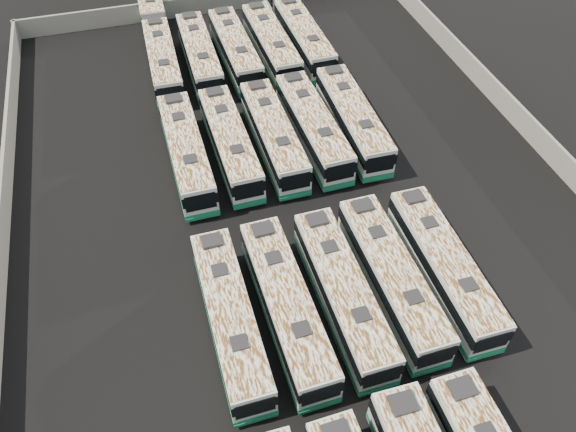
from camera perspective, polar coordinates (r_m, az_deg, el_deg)
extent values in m
plane|color=black|center=(43.41, 2.10, -1.23)|extent=(140.00, 140.00, 0.00)
cube|color=gray|center=(71.53, -7.44, 20.67)|extent=(45.20, 0.30, 2.20)
cube|color=gray|center=(52.39, 26.12, 4.85)|extent=(0.30, 73.20, 2.20)
cube|color=black|center=(31.23, 4.92, -21.06)|extent=(1.39, 1.18, 0.27)
cube|color=black|center=(32.20, 11.60, -18.14)|extent=(1.43, 1.22, 0.28)
cube|color=black|center=(33.45, 17.29, -16.34)|extent=(1.40, 1.19, 0.28)
cylinder|color=black|center=(36.11, 18.87, -19.54)|extent=(0.31, 1.07, 1.07)
cube|color=silver|center=(36.42, -5.84, -10.31)|extent=(2.70, 12.66, 2.90)
cube|color=#1A7A53|center=(37.31, -5.72, -11.20)|extent=(2.75, 12.71, 0.44)
cube|color=black|center=(36.02, -5.90, -9.90)|extent=(2.76, 12.72, 0.97)
cube|color=black|center=(33.08, -3.34, -18.91)|extent=(2.32, 0.07, 1.53)
cube|color=#1A7A53|center=(34.56, -3.22, -20.01)|extent=(2.64, 0.11, 0.30)
cube|color=white|center=(35.19, -6.02, -9.01)|extent=(2.64, 12.41, 0.07)
cube|color=black|center=(33.61, -4.98, -12.69)|extent=(1.01, 1.01, 0.15)
cube|color=black|center=(36.75, -6.98, -5.45)|extent=(1.01, 1.01, 0.15)
cube|color=black|center=(38.31, -7.77, -2.52)|extent=(1.38, 1.17, 0.27)
cylinder|color=black|center=(35.49, -6.04, -17.16)|extent=(0.30, 1.06, 1.05)
cylinder|color=black|center=(35.62, -2.35, -16.30)|extent=(0.30, 1.06, 1.05)
cylinder|color=black|center=(39.75, -8.59, -6.95)|extent=(0.30, 1.06, 1.05)
cylinder|color=black|center=(39.87, -5.40, -6.24)|extent=(0.30, 1.06, 1.05)
cube|color=silver|center=(36.69, -0.13, -9.15)|extent=(3.01, 13.01, 2.97)
cube|color=#1A7A53|center=(37.60, -0.13, -10.08)|extent=(3.06, 13.06, 0.45)
cube|color=black|center=(36.29, -0.13, -8.72)|extent=(3.07, 13.07, 0.99)
cube|color=black|center=(33.37, 3.43, -17.64)|extent=(2.37, 0.12, 1.56)
cube|color=#1A7A53|center=(34.87, 3.30, -18.81)|extent=(2.70, 0.16, 0.30)
cube|color=white|center=(35.45, -0.13, -7.79)|extent=(2.95, 12.75, 0.08)
cube|color=black|center=(33.87, 1.36, -11.42)|extent=(1.05, 1.05, 0.15)
cube|color=black|center=(37.01, -1.48, -4.26)|extent=(1.05, 1.05, 0.15)
cube|color=black|center=(38.59, -2.59, -1.35)|extent=(1.43, 1.22, 0.28)
cylinder|color=black|center=(35.65, 0.14, -16.09)|extent=(0.33, 1.09, 1.08)
cylinder|color=black|center=(36.05, 3.76, -15.05)|extent=(0.33, 1.09, 1.08)
cylinder|color=black|center=(39.93, -3.53, -5.92)|extent=(0.33, 1.09, 1.08)
cylinder|color=black|center=(40.29, -0.36, -5.13)|extent=(0.33, 1.09, 1.08)
cube|color=silver|center=(37.47, 5.58, -7.84)|extent=(2.79, 12.79, 2.93)
cube|color=#1A7A53|center=(38.34, 5.47, -8.76)|extent=(2.84, 12.85, 0.45)
cube|color=black|center=(37.08, 5.64, -7.41)|extent=(2.85, 12.86, 0.98)
cube|color=black|center=(34.26, 9.58, -15.83)|extent=(2.34, 0.08, 1.54)
cube|color=#1A7A53|center=(35.70, 9.25, -17.03)|extent=(2.66, 0.13, 0.30)
cube|color=white|center=(36.26, 5.75, -6.47)|extent=(2.74, 12.54, 0.07)
cube|color=black|center=(34.74, 7.44, -9.91)|extent=(1.02, 1.02, 0.15)
cube|color=black|center=(37.77, 4.24, -3.12)|extent=(1.02, 1.02, 0.15)
cube|color=black|center=(39.29, 2.98, -0.34)|extent=(1.40, 1.18, 0.28)
cylinder|color=black|center=(36.35, 6.07, -14.49)|extent=(0.31, 1.07, 1.06)
cylinder|color=black|center=(36.96, 9.44, -13.47)|extent=(0.31, 1.07, 1.06)
cylinder|color=black|center=(40.50, 1.88, -4.80)|extent=(0.31, 1.07, 1.06)
cylinder|color=black|center=(41.04, 4.91, -4.06)|extent=(0.31, 1.07, 1.06)
cube|color=silver|center=(38.67, 10.43, -6.18)|extent=(2.86, 12.89, 2.95)
cube|color=#1A7A53|center=(39.53, 10.22, -7.12)|extent=(2.91, 12.94, 0.45)
cube|color=black|center=(38.29, 10.52, -5.74)|extent=(2.92, 12.95, 0.99)
cube|color=black|center=(35.52, 14.89, -13.71)|extent=(2.36, 0.09, 1.55)
cube|color=#1A7A53|center=(36.92, 14.40, -14.97)|extent=(2.68, 0.14, 0.30)
cube|color=white|center=(37.50, 10.73, -4.79)|extent=(2.80, 12.63, 0.07)
cube|color=black|center=(36.01, 12.63, -8.03)|extent=(1.03, 1.03, 0.15)
cube|color=black|center=(38.98, 9.04, -1.60)|extent=(1.03, 1.03, 0.15)
cube|color=black|center=(40.48, 7.61, 1.05)|extent=(1.41, 1.20, 0.28)
cylinder|color=black|center=(37.45, 11.17, -12.61)|extent=(0.31, 1.08, 1.07)
cylinder|color=black|center=(38.26, 14.32, -11.58)|extent=(0.31, 1.08, 1.07)
cylinder|color=black|center=(41.56, 6.43, -3.36)|extent=(0.31, 1.08, 1.07)
cylinder|color=black|center=(42.29, 9.31, -2.63)|extent=(0.31, 1.08, 1.07)
cube|color=silver|center=(40.09, 15.50, -4.97)|extent=(2.68, 12.70, 2.91)
cube|color=#1A7A53|center=(40.91, 15.21, -5.89)|extent=(2.73, 12.75, 0.44)
cube|color=black|center=(39.73, 15.64, -4.54)|extent=(2.74, 12.76, 0.97)
cube|color=black|center=(37.08, 20.08, -11.98)|extent=(2.33, 0.07, 1.53)
cube|color=#1A7A53|center=(38.40, 19.46, -13.25)|extent=(2.64, 0.11, 0.30)
cube|color=white|center=(38.98, 15.93, -3.62)|extent=(2.63, 12.44, 0.07)
cube|color=black|center=(37.55, 17.88, -6.64)|extent=(1.01, 1.01, 0.15)
cube|color=black|center=(40.39, 14.18, -0.61)|extent=(1.01, 1.01, 0.15)
cube|color=black|center=(41.83, 12.69, 1.90)|extent=(1.38, 1.17, 0.27)
cylinder|color=black|center=(38.82, 16.35, -11.04)|extent=(0.30, 1.06, 1.06)
cylinder|color=black|center=(39.79, 19.22, -10.09)|extent=(0.30, 1.06, 1.06)
cylinder|color=black|center=(42.76, 11.41, -2.34)|extent=(0.30, 1.06, 1.06)
cylinder|color=black|center=(43.65, 14.10, -1.68)|extent=(0.30, 1.06, 1.06)
cube|color=silver|center=(47.73, -10.28, 6.41)|extent=(2.80, 12.96, 2.97)
cube|color=#1A7A53|center=(48.43, -10.11, 5.43)|extent=(2.85, 13.01, 0.45)
cube|color=black|center=(47.42, -10.35, 6.86)|extent=(2.86, 13.02, 0.99)
cube|color=black|center=(42.70, -8.87, 1.38)|extent=(2.37, 0.08, 1.56)
cube|color=#1A7A53|center=(43.88, -8.62, -0.13)|extent=(2.70, 0.12, 0.30)
cube|color=white|center=(46.78, -10.52, 7.82)|extent=(2.74, 12.70, 0.08)
cube|color=black|center=(44.51, -9.93, 5.73)|extent=(1.03, 1.03, 0.15)
cube|color=black|center=(48.98, -11.10, 9.90)|extent=(1.03, 1.03, 0.15)
cube|color=black|center=(51.07, -11.58, 11.60)|extent=(1.41, 1.20, 0.28)
cylinder|color=black|center=(45.50, -10.60, 1.62)|extent=(0.31, 1.08, 1.08)
cylinder|color=black|center=(45.61, -7.76, 2.23)|extent=(0.31, 1.08, 1.08)
cylinder|color=black|center=(51.75, -12.13, 7.86)|extent=(0.31, 1.08, 1.08)
cylinder|color=black|center=(51.85, -9.61, 8.39)|extent=(0.31, 1.08, 1.08)
cube|color=silver|center=(48.16, -5.90, 7.38)|extent=(2.89, 12.82, 2.93)
cube|color=#1A7A53|center=(48.85, -5.81, 6.41)|extent=(2.94, 12.87, 0.45)
cube|color=black|center=(47.86, -5.95, 7.82)|extent=(2.95, 12.88, 0.98)
cube|color=black|center=(43.23, -3.97, 2.60)|extent=(2.34, 0.10, 1.54)
cube|color=#1A7A53|center=(44.38, -3.87, 1.09)|extent=(2.66, 0.15, 0.30)
cube|color=white|center=(47.23, -6.04, 8.77)|extent=(2.83, 12.56, 0.07)
cube|color=black|center=(45.01, -5.23, 6.79)|extent=(1.03, 1.03, 0.15)
cube|color=black|center=(49.39, -6.81, 10.78)|extent=(1.03, 1.03, 0.15)
cube|color=black|center=(51.43, -7.46, 12.41)|extent=(1.40, 1.20, 0.28)
cylinder|color=black|center=(45.87, -5.98, 2.74)|extent=(0.32, 1.07, 1.06)
cylinder|color=black|center=(46.18, -3.24, 3.35)|extent=(0.32, 1.07, 1.06)
cylinder|color=black|center=(52.01, -8.08, 8.73)|extent=(0.32, 1.07, 1.06)
cylinder|color=black|center=(52.29, -5.62, 9.23)|extent=(0.32, 1.07, 1.06)
cube|color=silver|center=(48.70, -1.47, 8.16)|extent=(2.76, 12.81, 2.93)
cube|color=#1A7A53|center=(49.38, -1.44, 7.19)|extent=(2.81, 12.86, 0.45)
cube|color=black|center=(48.40, -1.48, 8.61)|extent=(2.82, 12.87, 0.98)
cube|color=black|center=(43.83, 0.82, 3.49)|extent=(2.34, 0.08, 1.55)
cube|color=#1A7A53|center=(44.96, 0.79, 1.98)|extent=(2.66, 0.12, 0.30)
cube|color=white|center=(47.78, -1.50, 9.56)|extent=(2.70, 12.55, 0.07)
cube|color=black|center=(45.58, -0.53, 7.62)|extent=(1.02, 1.02, 0.15)
cube|color=black|center=(49.91, -2.40, 11.53)|extent=(1.02, 1.02, 0.15)
cube|color=black|center=(51.93, -3.16, 13.13)|extent=(1.39, 1.18, 0.28)
cylinder|color=black|center=(46.35, -1.41, 3.61)|extent=(0.31, 1.07, 1.07)
cylinder|color=black|center=(46.83, 1.28, 4.17)|extent=(0.31, 1.07, 1.07)
cylinder|color=black|center=(52.43, -3.89, 9.48)|extent=(0.31, 1.07, 1.07)
cylinder|color=black|center=(52.86, -1.46, 9.94)|extent=(0.31, 1.07, 1.07)
cube|color=silver|center=(49.61, 2.55, 9.01)|extent=(3.03, 13.08, 2.98)
cube|color=#1A7A53|center=(50.28, 2.50, 8.03)|extent=(3.08, 13.13, 0.46)
cube|color=black|center=(49.30, 2.56, 9.46)|extent=(3.09, 13.14, 1.00)
cube|color=black|center=(44.77, 5.37, 4.45)|extent=(2.39, 0.12, 1.57)
cube|color=#1A7A53|center=(45.90, 5.23, 2.92)|extent=(2.71, 0.17, 0.30)
cube|color=white|center=(48.69, 2.60, 10.42)|extent=(2.97, 12.82, 0.08)
cube|color=black|center=(46.51, 3.81, 8.52)|extent=(1.06, 1.06, 0.15)
cube|color=black|center=(50.81, 1.50, 12.36)|extent=(1.06, 1.06, 0.15)
cube|color=black|center=(52.83, 0.56, 13.93)|extent=(1.44, 1.23, 0.28)
cylinder|color=black|center=(47.17, 2.86, 4.50)|extent=(0.33, 1.09, 1.08)
cylinder|color=black|center=(47.85, 5.49, 5.06)|extent=(0.33, 1.09, 1.08)
cylinder|color=black|center=(53.24, -0.22, 10.27)|extent=(0.33, 1.09, 1.08)
cylinder|color=black|center=(53.85, 2.17, 10.72)|extent=(0.33, 1.09, 1.08)
cube|color=silver|center=(50.74, 6.59, 9.71)|extent=(2.98, 13.08, 2.99)
cube|color=#1A7A53|center=(51.40, 6.49, 8.74)|extent=(3.03, 13.13, 0.46)
cube|color=black|center=(50.45, 6.64, 10.16)|extent=(3.04, 13.14, 1.00)
cube|color=black|center=(45.92, 9.39, 5.24)|extent=(2.39, 0.11, 1.57)
cube|color=#1A7A53|center=(47.03, 9.15, 3.73)|extent=(2.72, 0.15, 0.30)
cube|color=white|center=(49.84, 6.74, 11.11)|extent=(2.92, 12.82, 0.08)
cube|color=black|center=(47.67, 7.94, 9.24)|extent=(1.05, 1.05, 0.15)
cube|color=black|center=(51.96, 5.65, 13.01)|extent=(1.05, 1.05, 0.15)
cube|color=black|center=(53.97, 4.72, 14.56)|extent=(1.44, 1.22, 0.28)
cylinder|color=black|center=(48.25, 6.84, 5.34)|extent=(0.33, 1.09, 1.09)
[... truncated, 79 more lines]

